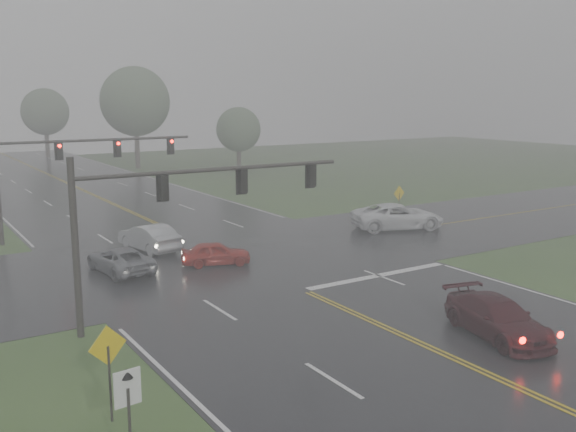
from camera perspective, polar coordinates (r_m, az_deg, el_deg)
main_road at (r=34.38m, az=-3.84°, el=-4.29°), size 18.00×160.00×0.02m
cross_street at (r=36.09m, az=-5.37°, el=-3.59°), size 120.00×14.00×0.02m
stop_bar at (r=32.39m, az=8.03°, el=-5.31°), size 8.50×0.50×0.01m
sedan_maroon at (r=25.54m, az=18.04°, el=-10.17°), size 3.10×5.28×1.44m
sedan_red at (r=34.33m, az=-6.41°, el=-4.35°), size 3.93×2.59×1.24m
sedan_silver at (r=38.12m, az=-12.21°, el=-3.01°), size 2.39×4.88×1.54m
car_grey at (r=33.85m, az=-14.66°, el=-4.86°), size 2.61×4.81×1.28m
pickup_white at (r=43.78m, az=9.70°, el=-1.16°), size 6.75×4.71×1.71m
signal_gantry_near at (r=25.40m, az=-10.72°, el=1.06°), size 11.71×0.29×6.71m
signal_gantry_far at (r=42.25m, az=-19.41°, el=4.61°), size 12.39×0.35×6.88m
sign_diamond_west at (r=18.47m, az=-15.68°, el=-12.00°), size 1.13×0.33×2.77m
sign_arrow_white at (r=15.39m, az=-14.00°, el=-16.11°), size 0.64×0.12×2.88m
sign_diamond_east at (r=46.13m, az=9.85°, el=1.63°), size 1.07×0.15×2.58m
tree_ne_a at (r=81.06m, az=-13.43°, el=9.87°), size 8.41×8.41×12.35m
tree_e_near at (r=74.89m, az=-4.43°, el=7.67°), size 5.15×5.15×7.56m
tree_n_far at (r=100.32m, az=-20.79°, el=8.65°), size 6.74×6.74×9.90m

